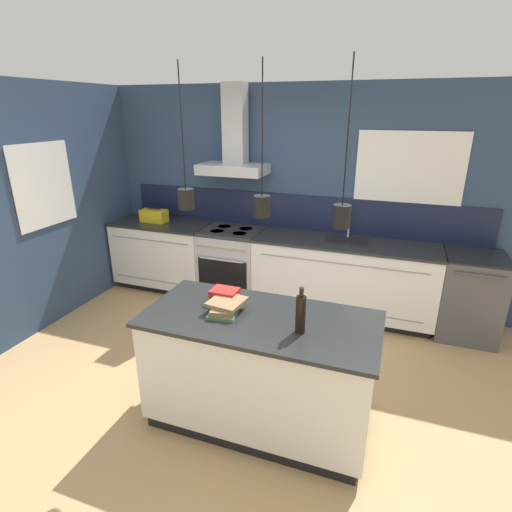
{
  "coord_description": "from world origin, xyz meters",
  "views": [
    {
      "loc": [
        1.16,
        -2.67,
        2.32
      ],
      "look_at": [
        0.01,
        0.55,
        1.05
      ],
      "focal_mm": 28.0,
      "sensor_mm": 36.0,
      "label": 1
    }
  ],
  "objects_px": {
    "oven_range": "(232,264)",
    "book_stack": "(226,305)",
    "red_supply_box": "(225,296)",
    "dishwasher": "(469,296)",
    "yellow_toolbox": "(154,216)",
    "bottle_on_island": "(301,314)"
  },
  "relations": [
    {
      "from": "oven_range",
      "to": "red_supply_box",
      "type": "xyz_separation_m",
      "value": [
        0.72,
        -1.82,
        0.51
      ]
    },
    {
      "from": "oven_range",
      "to": "yellow_toolbox",
      "type": "xyz_separation_m",
      "value": [
        -1.11,
        0.0,
        0.54
      ]
    },
    {
      "from": "dishwasher",
      "to": "bottle_on_island",
      "type": "distance_m",
      "value": 2.53
    },
    {
      "from": "yellow_toolbox",
      "to": "red_supply_box",
      "type": "bearing_deg",
      "value": -44.97
    },
    {
      "from": "bottle_on_island",
      "to": "red_supply_box",
      "type": "bearing_deg",
      "value": 160.34
    },
    {
      "from": "yellow_toolbox",
      "to": "book_stack",
      "type": "bearing_deg",
      "value": -45.82
    },
    {
      "from": "dishwasher",
      "to": "yellow_toolbox",
      "type": "distance_m",
      "value": 3.87
    },
    {
      "from": "book_stack",
      "to": "yellow_toolbox",
      "type": "bearing_deg",
      "value": 134.18
    },
    {
      "from": "red_supply_box",
      "to": "oven_range",
      "type": "bearing_deg",
      "value": 111.55
    },
    {
      "from": "bottle_on_island",
      "to": "red_supply_box",
      "type": "relative_size",
      "value": 1.62
    },
    {
      "from": "dishwasher",
      "to": "oven_range",
      "type": "bearing_deg",
      "value": -179.91
    },
    {
      "from": "oven_range",
      "to": "book_stack",
      "type": "relative_size",
      "value": 2.49
    },
    {
      "from": "red_supply_box",
      "to": "yellow_toolbox",
      "type": "xyz_separation_m",
      "value": [
        -1.83,
        1.83,
        0.03
      ]
    },
    {
      "from": "red_supply_box",
      "to": "bottle_on_island",
      "type": "bearing_deg",
      "value": -19.66
    },
    {
      "from": "bottle_on_island",
      "to": "dishwasher",
      "type": "bearing_deg",
      "value": 56.83
    },
    {
      "from": "dishwasher",
      "to": "red_supply_box",
      "type": "height_order",
      "value": "red_supply_box"
    },
    {
      "from": "bottle_on_island",
      "to": "yellow_toolbox",
      "type": "relative_size",
      "value": 0.96
    },
    {
      "from": "oven_range",
      "to": "bottle_on_island",
      "type": "distance_m",
      "value": 2.54
    },
    {
      "from": "oven_range",
      "to": "yellow_toolbox",
      "type": "distance_m",
      "value": 1.23
    },
    {
      "from": "bottle_on_island",
      "to": "yellow_toolbox",
      "type": "bearing_deg",
      "value": 140.3
    },
    {
      "from": "bottle_on_island",
      "to": "red_supply_box",
      "type": "distance_m",
      "value": 0.7
    },
    {
      "from": "red_supply_box",
      "to": "yellow_toolbox",
      "type": "height_order",
      "value": "yellow_toolbox"
    }
  ]
}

